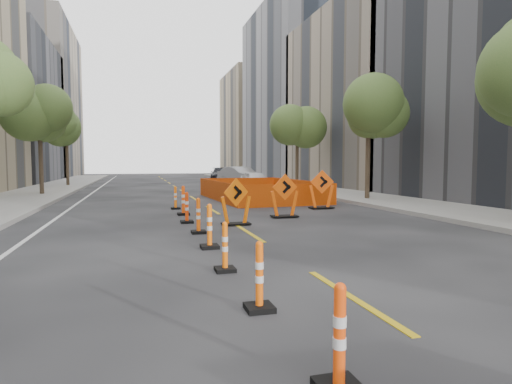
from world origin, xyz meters
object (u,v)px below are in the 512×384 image
object	(u,v)px
channelizer_0	(339,338)
channelizer_1	(259,276)
channelizer_6	(183,200)
chevron_sign_left	(236,202)
channelizer_7	(175,198)
channelizer_3	(210,226)
channelizer_4	(198,216)
channelizer_5	(187,207)
chevron_sign_center	(285,196)
parked_car_mid	(240,176)
parked_car_near	(255,180)
chevron_sign_right	(322,190)
channelizer_2	(225,247)
parked_car_far	(221,174)

from	to	relation	value
channelizer_0	channelizer_1	distance (m)	2.16
channelizer_6	chevron_sign_left	size ratio (longest dim) A/B	0.75
channelizer_1	channelizer_7	bearing A→B (deg)	89.90
channelizer_3	channelizer_4	bearing A→B (deg)	88.81
channelizer_5	chevron_sign_center	xyz separation A→B (m)	(3.55, 0.45, 0.28)
channelizer_0	channelizer_5	xyz separation A→B (m)	(-0.09, 10.77, 0.03)
channelizer_6	parked_car_mid	xyz separation A→B (m)	(6.79, 18.97, 0.25)
parked_car_near	parked_car_mid	world-z (taller)	parked_car_mid
channelizer_0	chevron_sign_center	bearing A→B (deg)	72.83
channelizer_0	parked_car_near	xyz separation A→B (m)	(6.72, 26.85, 0.19)
parked_car_mid	parked_car_near	bearing A→B (deg)	-111.32
channelizer_0	chevron_sign_center	world-z (taller)	chevron_sign_center
channelizer_5	parked_car_near	size ratio (longest dim) A/B	0.26
channelizer_4	parked_car_mid	xyz separation A→B (m)	(6.83, 23.28, 0.31)
channelizer_1	parked_car_mid	world-z (taller)	parked_car_mid
channelizer_5	channelizer_4	bearing A→B (deg)	-87.93
channelizer_0	channelizer_6	size ratio (longest dim) A/B	0.87
chevron_sign_right	channelizer_4	bearing A→B (deg)	-128.91
chevron_sign_left	chevron_sign_right	world-z (taller)	chevron_sign_right
channelizer_1	chevron_sign_left	world-z (taller)	chevron_sign_left
channelizer_2	parked_car_near	size ratio (longest dim) A/B	0.23
channelizer_3	parked_car_near	distance (m)	21.48
channelizer_1	channelizer_3	world-z (taller)	channelizer_3
channelizer_7	parked_car_mid	world-z (taller)	parked_car_mid
chevron_sign_center	channelizer_3	bearing A→B (deg)	-130.96
channelizer_0	parked_car_far	xyz separation A→B (m)	(6.78, 40.37, 0.24)
parked_car_far	channelizer_2	bearing A→B (deg)	-89.68
channelizer_0	parked_car_far	distance (m)	40.93
channelizer_3	chevron_sign_left	xyz separation A→B (m)	(1.41, 3.41, 0.23)
channelizer_3	channelizer_4	size ratio (longest dim) A/B	1.04
parked_car_mid	channelizer_1	bearing A→B (deg)	-123.26
channelizer_5	parked_car_far	bearing A→B (deg)	76.94
channelizer_3	channelizer_5	bearing A→B (deg)	90.44
channelizer_2	channelizer_7	world-z (taller)	channelizer_7
channelizer_2	chevron_sign_left	world-z (taller)	chevron_sign_left
parked_car_near	parked_car_far	size ratio (longest dim) A/B	0.79
channelizer_1	channelizer_3	bearing A→B (deg)	89.41
channelizer_0	channelizer_2	world-z (taller)	channelizer_0
channelizer_5	channelizer_2	bearing A→B (deg)	-90.37
parked_car_far	channelizer_7	bearing A→B (deg)	-94.00
channelizer_0	chevron_sign_right	size ratio (longest dim) A/B	0.58
channelizer_2	chevron_sign_center	distance (m)	7.80
channelizer_3	channelizer_5	xyz separation A→B (m)	(-0.03, 4.31, -0.01)
chevron_sign_right	parked_car_mid	bearing A→B (deg)	99.10
channelizer_6	parked_car_far	world-z (taller)	parked_car_far
channelizer_1	chevron_sign_center	world-z (taller)	chevron_sign_center
channelizer_1	parked_car_far	distance (m)	38.83
channelizer_5	chevron_sign_left	bearing A→B (deg)	-31.99
channelizer_4	channelizer_7	distance (m)	6.47
channelizer_4	parked_car_mid	bearing A→B (deg)	73.66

